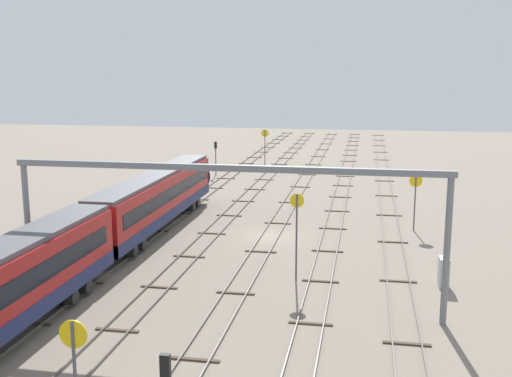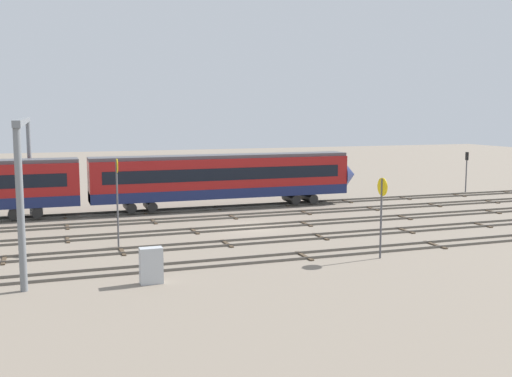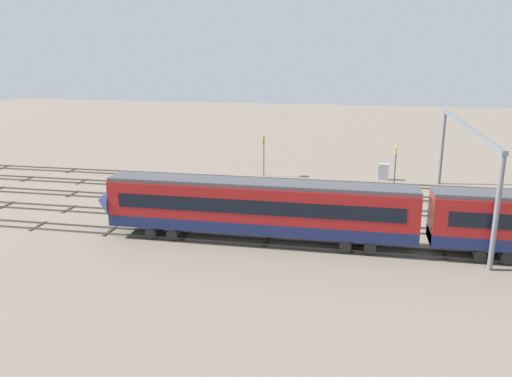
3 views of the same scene
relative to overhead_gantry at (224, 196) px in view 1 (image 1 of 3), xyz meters
The scene contains 13 objects.
ground_plane 17.38m from the overhead_gantry, ahead, with size 196.71×196.71×0.00m, color gray.
track_near_foreground 20.05m from the overhead_gantry, 32.04° to the right, with size 180.71×2.40×0.16m.
track_second_near 18.07m from the overhead_gantry, 17.48° to the right, with size 180.71×2.40×0.16m.
track_middle 17.35m from the overhead_gantry, ahead, with size 180.71×2.40×0.16m.
track_second_far 18.04m from the overhead_gantry, 17.07° to the left, with size 180.71×2.40×0.16m.
track_with_train 19.99m from the overhead_gantry, 31.72° to the left, with size 180.71×2.40×0.16m.
overhead_gantry is the anchor object (origin of this frame).
speed_sign_near_foreground 15.07m from the overhead_gantry, behind, with size 0.14×1.02×5.24m.
speed_sign_mid_trackside 55.31m from the overhead_gantry, ahead, with size 0.14×1.09×5.29m.
speed_sign_far_trackside 23.75m from the overhead_gantry, 30.53° to the right, with size 0.14×1.09×4.92m.
speed_sign_distant_end 7.21m from the overhead_gantry, 31.59° to the right, with size 0.14×0.92×5.82m.
signal_light_trackside_departure 46.94m from the overhead_gantry, 14.66° to the left, with size 0.31×0.32×4.47m.
relay_cabinet 15.34m from the overhead_gantry, 64.22° to the right, with size 1.19×0.62×1.89m.
Camera 1 is at (-48.63, -7.67, 13.44)m, focal length 42.98 mm.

